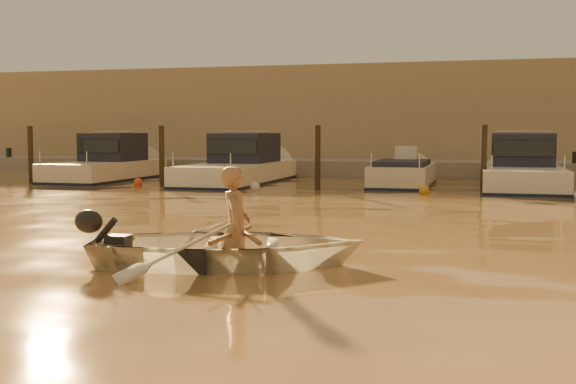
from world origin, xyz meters
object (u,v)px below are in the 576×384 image
(dinghy, at_px, (228,247))
(moored_boat_1, at_px, (106,163))
(waterfront_building, at_px, (384,119))
(person, at_px, (236,227))
(moored_boat_3, at_px, (403,179))
(moored_boat_2, at_px, (239,165))
(moored_boat_4, at_px, (522,169))

(dinghy, relative_size, moored_boat_1, 0.55)
(moored_boat_1, xyz_separation_m, waterfront_building, (8.82, 11.00, 1.77))
(person, xyz_separation_m, waterfront_building, (-1.67, 26.05, 1.88))
(dinghy, relative_size, waterfront_building, 0.08)
(moored_boat_1, distance_m, moored_boat_3, 11.04)
(moored_boat_2, xyz_separation_m, moored_boat_3, (5.79, 0.00, -0.40))
(person, bearing_deg, waterfront_building, -11.44)
(person, height_order, waterfront_building, waterfront_building)
(dinghy, distance_m, moored_boat_3, 15.09)
(moored_boat_1, relative_size, moored_boat_4, 0.91)
(person, bearing_deg, moored_boat_4, -31.10)
(moored_boat_2, relative_size, moored_boat_3, 1.48)
(dinghy, distance_m, waterfront_building, 26.21)
(moored_boat_2, bearing_deg, moored_boat_3, 0.00)
(person, distance_m, moored_boat_2, 15.94)
(moored_boat_1, bearing_deg, moored_boat_3, 0.00)
(person, xyz_separation_m, moored_boat_3, (0.54, 15.05, -0.29))
(moored_boat_3, bearing_deg, waterfront_building, 101.36)
(moored_boat_1, xyz_separation_m, moored_boat_2, (5.24, 0.00, 0.00))
(waterfront_building, bearing_deg, moored_boat_2, -108.05)
(moored_boat_4, height_order, waterfront_building, waterfront_building)
(moored_boat_1, distance_m, moored_boat_4, 14.81)
(moored_boat_1, height_order, moored_boat_3, moored_boat_1)
(moored_boat_1, height_order, waterfront_building, waterfront_building)
(dinghy, bearing_deg, moored_boat_2, 3.78)
(moored_boat_2, bearing_deg, moored_boat_1, 180.00)
(dinghy, bearing_deg, moored_boat_4, -31.41)
(moored_boat_2, height_order, moored_boat_3, moored_boat_2)
(dinghy, bearing_deg, person, -90.00)
(moored_boat_1, relative_size, moored_boat_2, 0.84)
(dinghy, bearing_deg, moored_boat_1, 19.49)
(moored_boat_3, distance_m, moored_boat_4, 3.80)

